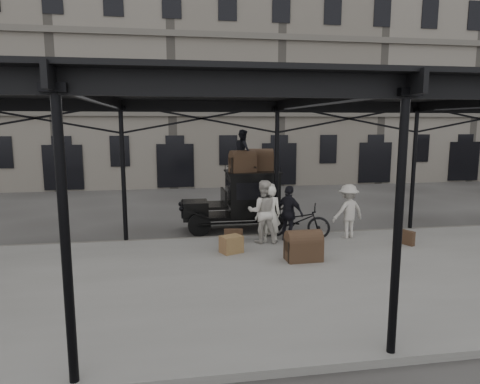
# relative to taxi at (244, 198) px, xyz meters

# --- Properties ---
(ground) EXTENTS (120.00, 120.00, 0.00)m
(ground) POSITION_rel_taxi_xyz_m (0.89, -3.35, -1.20)
(ground) COLOR #383533
(ground) RESTS_ON ground
(platform) EXTENTS (28.00, 8.00, 0.15)m
(platform) POSITION_rel_taxi_xyz_m (0.89, -5.35, -1.13)
(platform) COLOR slate
(platform) RESTS_ON ground
(canopy) EXTENTS (22.50, 9.00, 4.74)m
(canopy) POSITION_rel_taxi_xyz_m (0.89, -5.07, 3.39)
(canopy) COLOR black
(canopy) RESTS_ON ground
(building_frontage) EXTENTS (64.00, 8.00, 14.00)m
(building_frontage) POSITION_rel_taxi_xyz_m (0.89, 14.65, 5.80)
(building_frontage) COLOR slate
(building_frontage) RESTS_ON ground
(taxi) EXTENTS (3.65, 1.55, 2.18)m
(taxi) POSITION_rel_taxi_xyz_m (0.00, 0.00, 0.00)
(taxi) COLOR black
(taxi) RESTS_ON ground
(porter_left) EXTENTS (0.71, 0.51, 1.83)m
(porter_left) POSITION_rel_taxi_xyz_m (0.45, -2.36, -0.14)
(porter_left) COLOR silver
(porter_left) RESTS_ON platform
(porter_midleft) EXTENTS (1.08, 0.90, 2.00)m
(porter_midleft) POSITION_rel_taxi_xyz_m (0.23, -2.32, -0.05)
(porter_midleft) COLOR beige
(porter_midleft) RESTS_ON platform
(porter_centre) EXTENTS (1.01, 0.80, 1.81)m
(porter_centre) POSITION_rel_taxi_xyz_m (0.58, -1.55, -0.15)
(porter_centre) COLOR beige
(porter_centre) RESTS_ON platform
(porter_official) EXTENTS (1.00, 1.09, 1.80)m
(porter_official) POSITION_rel_taxi_xyz_m (1.09, -2.27, -0.15)
(porter_official) COLOR black
(porter_official) RESTS_ON platform
(porter_right) EXTENTS (1.29, 0.95, 1.79)m
(porter_right) POSITION_rel_taxi_xyz_m (3.11, -2.22, -0.16)
(porter_right) COLOR #BDB6AC
(porter_right) RESTS_ON platform
(bicycle) EXTENTS (2.31, 1.49, 1.14)m
(bicycle) POSITION_rel_taxi_xyz_m (1.45, -1.93, -0.48)
(bicycle) COLOR black
(bicycle) RESTS_ON platform
(porter_roof) EXTENTS (0.60, 0.75, 1.51)m
(porter_roof) POSITION_rel_taxi_xyz_m (-0.03, -0.10, 1.73)
(porter_roof) COLOR black
(porter_roof) RESTS_ON taxi
(steamer_trunk_roof_near) EXTENTS (0.99, 0.73, 0.65)m
(steamer_trunk_roof_near) POSITION_rel_taxi_xyz_m (-0.08, -0.25, 1.30)
(steamer_trunk_roof_near) COLOR #402E1D
(steamer_trunk_roof_near) RESTS_ON taxi
(steamer_trunk_roof_far) EXTENTS (0.96, 0.64, 0.67)m
(steamer_trunk_roof_far) POSITION_rel_taxi_xyz_m (0.67, 0.20, 1.31)
(steamer_trunk_roof_far) COLOR #402E1D
(steamer_trunk_roof_far) RESTS_ON taxi
(steamer_trunk_platform) EXTENTS (0.99, 0.63, 0.71)m
(steamer_trunk_platform) POSITION_rel_taxi_xyz_m (0.94, -4.27, -0.70)
(steamer_trunk_platform) COLOR #402E1D
(steamer_trunk_platform) RESTS_ON platform
(wicker_hamper) EXTENTS (0.73, 0.65, 0.50)m
(wicker_hamper) POSITION_rel_taxi_xyz_m (-0.93, -3.25, -0.80)
(wicker_hamper) COLOR olive
(wicker_hamper) RESTS_ON platform
(suitcase_upright) EXTENTS (0.37, 0.61, 0.45)m
(suitcase_upright) POSITION_rel_taxi_xyz_m (4.59, -3.26, -0.83)
(suitcase_upright) COLOR #402E1D
(suitcase_upright) RESTS_ON platform
(suitcase_flat) EXTENTS (0.62, 0.24, 0.40)m
(suitcase_flat) POSITION_rel_taxi_xyz_m (-0.68, -2.03, -0.85)
(suitcase_flat) COLOR #402E1D
(suitcase_flat) RESTS_ON platform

